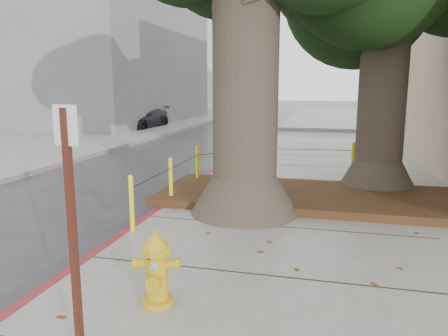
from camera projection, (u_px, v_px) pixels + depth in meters
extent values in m
plane|color=#28282B|center=(225.00, 282.00, 5.72)|extent=(140.00, 140.00, 0.00)
cube|color=slate|center=(399.00, 119.00, 32.85)|extent=(16.00, 20.00, 0.15)
cube|color=maroon|center=(158.00, 213.00, 8.57)|extent=(0.14, 26.00, 0.16)
cube|color=black|center=(312.00, 197.00, 9.18)|extent=(6.40, 2.60, 0.16)
cube|color=slate|center=(87.00, 33.00, 29.17)|extent=(12.00, 16.00, 12.00)
cube|color=silver|center=(178.00, 42.00, 51.28)|extent=(12.00, 18.00, 15.00)
cone|color=#4C3F33|center=(244.00, 194.00, 8.27)|extent=(2.04, 2.04, 0.70)
cylinder|color=#4C3F33|center=(245.00, 86.00, 7.90)|extent=(1.20, 1.20, 4.22)
cone|color=#4C3F33|center=(377.00, 175.00, 10.03)|extent=(1.77, 1.77, 0.70)
cylinder|color=#4C3F33|center=(382.00, 95.00, 9.69)|extent=(1.04, 1.04, 3.84)
cylinder|color=#FDEE0E|center=(132.00, 204.00, 7.21)|extent=(0.08, 0.08, 0.90)
sphere|color=#FDEE0E|center=(131.00, 178.00, 7.13)|extent=(0.09, 0.09, 0.09)
cylinder|color=#FDEE0E|center=(171.00, 181.00, 8.93)|extent=(0.08, 0.08, 0.90)
sphere|color=#FDEE0E|center=(170.00, 160.00, 8.84)|extent=(0.09, 0.09, 0.09)
cylinder|color=#FDEE0E|center=(197.00, 166.00, 10.64)|extent=(0.08, 0.08, 0.90)
sphere|color=#FDEE0E|center=(197.00, 148.00, 10.56)|extent=(0.09, 0.09, 0.09)
cylinder|color=#FDEE0E|center=(268.00, 159.00, 11.71)|extent=(0.08, 0.08, 0.90)
sphere|color=#FDEE0E|center=(268.00, 142.00, 11.63)|extent=(0.09, 0.09, 0.09)
cylinder|color=#FDEE0E|center=(353.00, 161.00, 11.37)|extent=(0.08, 0.08, 0.90)
sphere|color=#FDEE0E|center=(353.00, 144.00, 11.29)|extent=(0.09, 0.09, 0.09)
cylinder|color=black|center=(153.00, 177.00, 8.02)|extent=(0.02, 1.80, 0.02)
cylinder|color=black|center=(185.00, 161.00, 9.73)|extent=(0.02, 1.80, 0.02)
cylinder|color=black|center=(234.00, 152.00, 11.12)|extent=(1.51, 1.51, 0.02)
cylinder|color=black|center=(310.00, 150.00, 11.49)|extent=(2.20, 0.22, 0.02)
cylinder|color=gold|center=(158.00, 301.00, 4.84)|extent=(0.43, 0.43, 0.07)
cylinder|color=gold|center=(157.00, 275.00, 4.78)|extent=(0.29, 0.29, 0.56)
cylinder|color=gold|center=(156.00, 250.00, 4.73)|extent=(0.39, 0.39, 0.08)
cone|color=gold|center=(156.00, 241.00, 4.71)|extent=(0.36, 0.36, 0.16)
cylinder|color=gold|center=(156.00, 232.00, 4.69)|extent=(0.07, 0.07, 0.06)
cylinder|color=gold|center=(143.00, 263.00, 4.76)|extent=(0.17, 0.13, 0.10)
cylinder|color=gold|center=(170.00, 264.00, 4.75)|extent=(0.17, 0.13, 0.10)
cylinder|color=gold|center=(155.00, 281.00, 4.65)|extent=(0.18, 0.18, 0.15)
cube|color=#5999D8|center=(154.00, 266.00, 4.63)|extent=(0.08, 0.02, 0.08)
cube|color=#471911|center=(74.00, 248.00, 3.48)|extent=(0.06, 0.06, 2.22)
cube|color=silver|center=(65.00, 125.00, 3.30)|extent=(0.22, 0.05, 0.31)
imported|color=#ACACB1|center=(410.00, 121.00, 23.20)|extent=(3.94, 1.95, 1.29)
imported|color=black|center=(142.00, 118.00, 25.48)|extent=(2.09, 4.60, 1.31)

